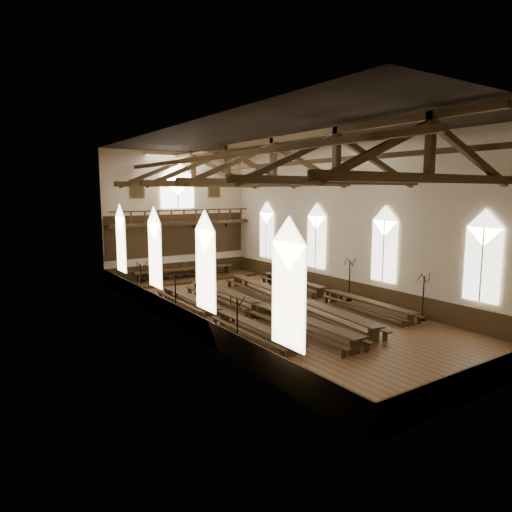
{
  "coord_description": "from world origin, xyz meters",
  "views": [
    {
      "loc": [
        -15.21,
        -20.88,
        6.9
      ],
      "look_at": [
        -0.16,
        1.5,
        3.08
      ],
      "focal_mm": 32.0,
      "sensor_mm": 36.0,
      "label": 1
    }
  ],
  "objects_px": {
    "candelabrum_left_far": "(141,290)",
    "refectory_row_c": "(291,298)",
    "refectory_row_b": "(259,306)",
    "candelabrum_left_mid": "(176,306)",
    "high_table": "(185,270)",
    "dais": "(185,279)",
    "candelabrum_right_near": "(423,306)",
    "candelabrum_right_far": "(291,273)",
    "refectory_row_d": "(327,292)",
    "candelabrum_left_near": "(237,338)",
    "refectory_row_a": "(217,311)",
    "candelabrum_right_mid": "(349,288)"
  },
  "relations": [
    {
      "from": "dais",
      "to": "candelabrum_left_mid",
      "type": "height_order",
      "value": "candelabrum_left_mid"
    },
    {
      "from": "candelabrum_right_far",
      "to": "candelabrum_right_mid",
      "type": "bearing_deg",
      "value": -90.0
    },
    {
      "from": "refectory_row_d",
      "to": "candelabrum_left_near",
      "type": "bearing_deg",
      "value": -151.67
    },
    {
      "from": "refectory_row_d",
      "to": "candelabrum_left_near",
      "type": "relative_size",
      "value": 5.45
    },
    {
      "from": "candelabrum_right_near",
      "to": "candelabrum_right_mid",
      "type": "distance_m",
      "value": 5.45
    },
    {
      "from": "refectory_row_c",
      "to": "refectory_row_d",
      "type": "bearing_deg",
      "value": 6.08
    },
    {
      "from": "candelabrum_left_far",
      "to": "refectory_row_c",
      "type": "bearing_deg",
      "value": -42.99
    },
    {
      "from": "candelabrum_right_near",
      "to": "candelabrum_right_far",
      "type": "relative_size",
      "value": 0.91
    },
    {
      "from": "candelabrum_right_far",
      "to": "candelabrum_left_far",
      "type": "bearing_deg",
      "value": 174.54
    },
    {
      "from": "refectory_row_d",
      "to": "candelabrum_left_mid",
      "type": "bearing_deg",
      "value": 175.59
    },
    {
      "from": "candelabrum_right_mid",
      "to": "refectory_row_c",
      "type": "bearing_deg",
      "value": 171.21
    },
    {
      "from": "high_table",
      "to": "candelabrum_right_mid",
      "type": "bearing_deg",
      "value": -64.37
    },
    {
      "from": "candelabrum_right_mid",
      "to": "candelabrum_right_near",
      "type": "bearing_deg",
      "value": -90.0
    },
    {
      "from": "refectory_row_b",
      "to": "candelabrum_left_far",
      "type": "distance_m",
      "value": 8.16
    },
    {
      "from": "dais",
      "to": "candelabrum_right_far",
      "type": "relative_size",
      "value": 4.0
    },
    {
      "from": "refectory_row_c",
      "to": "candelabrum_right_mid",
      "type": "bearing_deg",
      "value": -8.79
    },
    {
      "from": "refectory_row_a",
      "to": "dais",
      "type": "distance_m",
      "value": 11.69
    },
    {
      "from": "candelabrum_left_far",
      "to": "refectory_row_a",
      "type": "bearing_deg",
      "value": -72.46
    },
    {
      "from": "refectory_row_b",
      "to": "dais",
      "type": "bearing_deg",
      "value": 84.48
    },
    {
      "from": "dais",
      "to": "candelabrum_right_near",
      "type": "bearing_deg",
      "value": -71.72
    },
    {
      "from": "refectory_row_d",
      "to": "candelabrum_left_mid",
      "type": "relative_size",
      "value": 5.17
    },
    {
      "from": "refectory_row_b",
      "to": "refectory_row_c",
      "type": "relative_size",
      "value": 0.99
    },
    {
      "from": "candelabrum_right_near",
      "to": "refectory_row_b",
      "type": "bearing_deg",
      "value": 141.58
    },
    {
      "from": "high_table",
      "to": "candelabrum_right_far",
      "type": "bearing_deg",
      "value": -46.25
    },
    {
      "from": "refectory_row_b",
      "to": "candelabrum_right_near",
      "type": "height_order",
      "value": "candelabrum_right_near"
    },
    {
      "from": "refectory_row_b",
      "to": "candelabrum_right_near",
      "type": "bearing_deg",
      "value": -38.42
    },
    {
      "from": "refectory_row_a",
      "to": "candelabrum_right_mid",
      "type": "bearing_deg",
      "value": -5.3
    },
    {
      "from": "refectory_row_c",
      "to": "refectory_row_d",
      "type": "xyz_separation_m",
      "value": [
        3.29,
        0.35,
        -0.08
      ]
    },
    {
      "from": "refectory_row_a",
      "to": "refectory_row_c",
      "type": "relative_size",
      "value": 0.9
    },
    {
      "from": "candelabrum_left_mid",
      "to": "candelabrum_left_far",
      "type": "bearing_deg",
      "value": 90.0
    },
    {
      "from": "candelabrum_right_near",
      "to": "candelabrum_right_mid",
      "type": "xyz_separation_m",
      "value": [
        -0.0,
        5.45,
        0.05
      ]
    },
    {
      "from": "refectory_row_d",
      "to": "candelabrum_right_mid",
      "type": "height_order",
      "value": "candelabrum_right_mid"
    },
    {
      "from": "high_table",
      "to": "candelabrum_right_far",
      "type": "distance_m",
      "value": 8.35
    },
    {
      "from": "dais",
      "to": "candelabrum_left_mid",
      "type": "xyz_separation_m",
      "value": [
        -5.33,
        -10.25,
        0.73
      ]
    },
    {
      "from": "candelabrum_left_near",
      "to": "candelabrum_left_mid",
      "type": "relative_size",
      "value": 0.95
    },
    {
      "from": "refectory_row_c",
      "to": "high_table",
      "type": "height_order",
      "value": "high_table"
    },
    {
      "from": "refectory_row_b",
      "to": "candelabrum_left_mid",
      "type": "distance_m",
      "value": 4.52
    },
    {
      "from": "candelabrum_left_far",
      "to": "candelabrum_right_near",
      "type": "xyz_separation_m",
      "value": [
        11.1,
        -12.51,
        0.01
      ]
    },
    {
      "from": "candelabrum_left_near",
      "to": "candelabrum_right_mid",
      "type": "relative_size",
      "value": 0.94
    },
    {
      "from": "refectory_row_c",
      "to": "candelabrum_left_mid",
      "type": "height_order",
      "value": "candelabrum_left_mid"
    },
    {
      "from": "refectory_row_b",
      "to": "high_table",
      "type": "bearing_deg",
      "value": 84.48
    },
    {
      "from": "refectory_row_d",
      "to": "dais",
      "type": "xyz_separation_m",
      "value": [
        -4.84,
        11.03,
        -0.42
      ]
    },
    {
      "from": "refectory_row_c",
      "to": "candelabrum_left_near",
      "type": "relative_size",
      "value": 5.84
    },
    {
      "from": "high_table",
      "to": "candelabrum_right_far",
      "type": "relative_size",
      "value": 2.81
    },
    {
      "from": "refectory_row_a",
      "to": "candelabrum_left_near",
      "type": "bearing_deg",
      "value": -110.27
    },
    {
      "from": "refectory_row_b",
      "to": "candelabrum_left_mid",
      "type": "xyz_separation_m",
      "value": [
        -4.17,
        1.74,
        0.23
      ]
    },
    {
      "from": "candelabrum_right_near",
      "to": "candelabrum_right_far",
      "type": "height_order",
      "value": "candelabrum_right_far"
    },
    {
      "from": "candelabrum_left_mid",
      "to": "candelabrum_right_mid",
      "type": "relative_size",
      "value": 0.99
    },
    {
      "from": "refectory_row_d",
      "to": "high_table",
      "type": "height_order",
      "value": "high_table"
    },
    {
      "from": "candelabrum_right_far",
      "to": "dais",
      "type": "bearing_deg",
      "value": 133.75
    }
  ]
}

